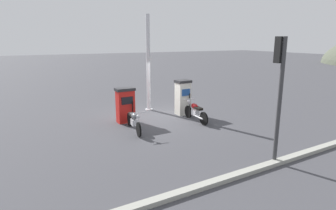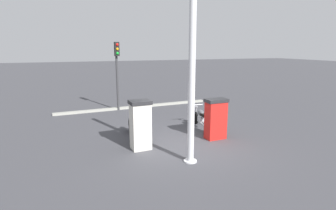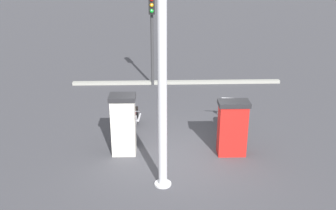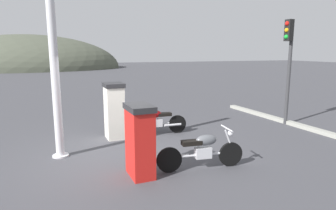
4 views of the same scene
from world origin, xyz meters
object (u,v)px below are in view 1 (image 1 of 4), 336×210
at_px(motorcycle_far_pump, 195,111).
at_px(canopy_support_pole, 148,65).
at_px(fuel_pump_near, 125,105).
at_px(fuel_pump_far, 183,97).
at_px(motorcycle_near_pump, 134,120).
at_px(roadside_traffic_light, 279,79).

distance_m(motorcycle_far_pump, canopy_support_pole, 3.56).
bearing_deg(motorcycle_far_pump, canopy_support_pole, -161.06).
xyz_separation_m(fuel_pump_near, fuel_pump_far, (-0.00, 2.91, 0.07)).
height_order(fuel_pump_far, motorcycle_near_pump, fuel_pump_far).
distance_m(motorcycle_near_pump, roadside_traffic_light, 5.69).
distance_m(fuel_pump_near, motorcycle_near_pump, 1.43).
bearing_deg(fuel_pump_near, motorcycle_near_pump, -5.97).
bearing_deg(fuel_pump_near, canopy_support_pole, 131.14).
bearing_deg(fuel_pump_far, motorcycle_near_pump, -65.63).
relative_size(motorcycle_near_pump, roadside_traffic_light, 0.55).
height_order(motorcycle_near_pump, roadside_traffic_light, roadside_traffic_light).
xyz_separation_m(fuel_pump_far, motorcycle_near_pump, (1.38, -3.05, -0.40)).
distance_m(fuel_pump_far, roadside_traffic_light, 6.24).
xyz_separation_m(motorcycle_near_pump, roadside_traffic_light, (4.62, 2.61, 2.05)).
xyz_separation_m(fuel_pump_near, motorcycle_near_pump, (1.38, -0.14, -0.33)).
bearing_deg(roadside_traffic_light, canopy_support_pole, -175.03).
bearing_deg(motorcycle_far_pump, fuel_pump_near, -114.80).
bearing_deg(fuel_pump_far, fuel_pump_near, -90.00).
xyz_separation_m(roadside_traffic_light, canopy_support_pole, (-7.58, -0.66, -0.19)).
xyz_separation_m(fuel_pump_near, canopy_support_pole, (-1.58, 1.81, 1.53)).
distance_m(motorcycle_near_pump, motorcycle_far_pump, 2.94).
relative_size(fuel_pump_far, motorcycle_near_pump, 0.84).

